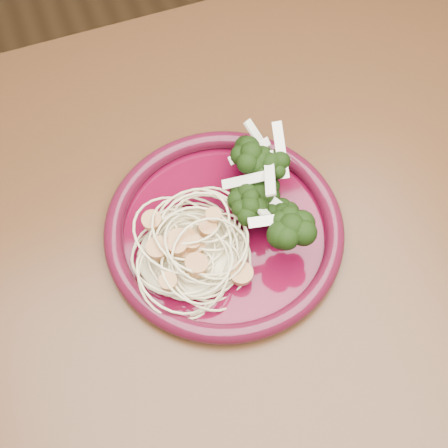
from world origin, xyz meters
TOP-DOWN VIEW (x-y plane):
  - dining_table at (0.00, 0.00)m, footprint 1.20×0.80m
  - dinner_plate at (0.01, 0.07)m, footprint 0.32×0.32m
  - spaghetti_pile at (-0.03, 0.05)m, footprint 0.14×0.13m
  - scallop_cluster at (-0.03, 0.05)m, footprint 0.15×0.15m
  - broccoli_pile at (0.05, 0.08)m, footprint 0.13×0.16m
  - onion_garnish at (0.05, 0.08)m, footprint 0.09×0.11m

SIDE VIEW (x-z plane):
  - dining_table at x=0.00m, z-range 0.28..1.03m
  - dinner_plate at x=0.01m, z-range 0.75..0.77m
  - spaghetti_pile at x=-0.03m, z-range 0.76..0.78m
  - broccoli_pile at x=0.05m, z-range 0.76..0.80m
  - scallop_cluster at x=-0.03m, z-range 0.78..0.82m
  - onion_garnish at x=0.05m, z-range 0.78..0.84m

